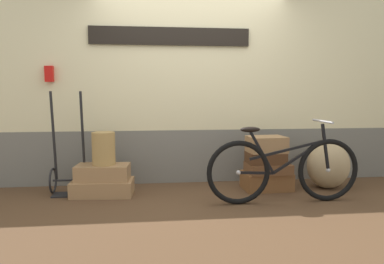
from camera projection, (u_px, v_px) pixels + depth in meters
The scene contains 12 objects.
ground at pixel (199, 200), 4.31m from camera, with size 10.12×5.20×0.06m, color #513823.
station_building at pixel (191, 85), 5.00m from camera, with size 8.12×0.74×2.65m.
suitcase_0 at pixel (103, 187), 4.41m from camera, with size 0.72×0.41×0.18m, color #9E754C.
suitcase_1 at pixel (103, 172), 4.39m from camera, with size 0.62×0.34×0.19m, color #9E754C.
suitcase_2 at pixel (266, 181), 4.68m from camera, with size 0.59×0.41×0.22m, color brown.
suitcase_3 at pixel (268, 168), 4.62m from camera, with size 0.53×0.38×0.12m, color brown.
suitcase_4 at pixel (266, 158), 4.61m from camera, with size 0.46×0.33×0.14m, color #4C2D19.
suitcase_5 at pixel (266, 144), 4.59m from camera, with size 0.45×0.34×0.20m, color #9E754C.
wicker_basket at pixel (104, 148), 4.37m from camera, with size 0.27×0.27×0.39m, color #A8844C.
luggage_trolley at pixel (69, 171), 4.47m from camera, with size 0.43×0.38×1.25m.
burlap_sack at pixel (328, 165), 4.72m from camera, with size 0.54×0.46×0.59m, color tan.
bicycle at pixel (284, 170), 4.08m from camera, with size 1.75×0.46×0.92m.
Camera 1 is at (-0.57, -4.16, 1.23)m, focal length 34.34 mm.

